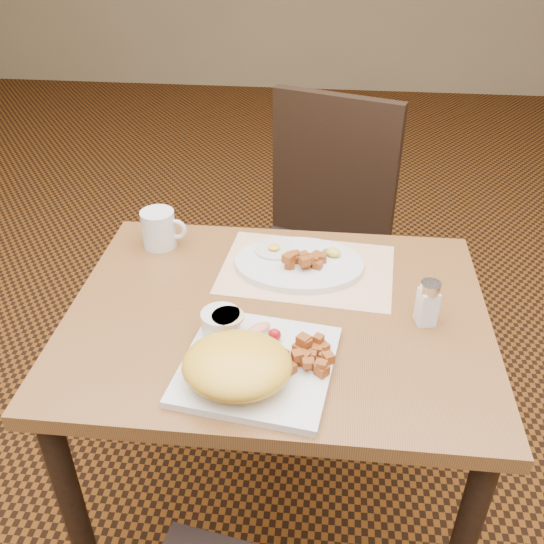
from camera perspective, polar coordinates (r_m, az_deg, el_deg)
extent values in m
plane|color=black|center=(1.86, 0.39, -22.30)|extent=(8.00, 8.00, 0.00)
cube|color=brown|center=(1.32, 0.51, -4.30)|extent=(0.90, 0.70, 0.03)
cylinder|color=black|center=(1.48, -17.70, -21.93)|extent=(0.05, 0.05, 0.71)
cylinder|color=black|center=(1.85, -11.13, -6.80)|extent=(0.05, 0.05, 0.71)
cylinder|color=black|center=(1.81, 14.27, -8.46)|extent=(0.05, 0.05, 0.71)
cube|color=black|center=(1.97, 3.44, 0.14)|extent=(0.53, 0.53, 0.05)
cylinder|color=black|center=(2.21, 9.31, -3.69)|extent=(0.04, 0.04, 0.42)
cylinder|color=black|center=(1.94, 6.22, -9.64)|extent=(0.04, 0.04, 0.42)
cylinder|color=black|center=(2.30, 0.73, -1.46)|extent=(0.04, 0.04, 0.42)
cylinder|color=black|center=(2.05, -3.39, -6.78)|extent=(0.04, 0.04, 0.42)
cube|color=black|center=(2.01, 5.84, 9.48)|extent=(0.41, 0.17, 0.50)
cube|color=white|center=(1.44, 3.33, 0.25)|extent=(0.42, 0.31, 0.00)
cube|color=silver|center=(1.16, -1.37, -8.78)|extent=(0.32, 0.32, 0.02)
ellipsoid|color=yellow|center=(1.10, -3.30, -8.70)|extent=(0.20, 0.18, 0.07)
ellipsoid|color=yellow|center=(1.10, -2.11, -10.39)|extent=(0.08, 0.07, 0.03)
ellipsoid|color=yellow|center=(1.15, -6.03, -8.29)|extent=(0.08, 0.07, 0.03)
cylinder|color=silver|center=(1.22, -4.84, -4.69)|extent=(0.08, 0.08, 0.04)
cylinder|color=beige|center=(1.20, -4.18, -4.21)|extent=(0.06, 0.06, 0.01)
ellipsoid|color=#387223|center=(1.20, -0.49, -6.09)|extent=(0.05, 0.04, 0.01)
ellipsoid|color=red|center=(1.20, 0.26, -5.92)|extent=(0.03, 0.03, 0.03)
ellipsoid|color=#F28C72|center=(1.21, -1.31, -5.46)|extent=(0.06, 0.06, 0.02)
cylinder|color=white|center=(1.47, 0.29, 2.18)|extent=(0.10, 0.10, 0.01)
ellipsoid|color=yellow|center=(1.46, 0.18, 2.36)|extent=(0.03, 0.03, 0.01)
ellipsoid|color=#387223|center=(1.46, 5.54, 1.86)|extent=(0.05, 0.04, 0.01)
ellipsoid|color=yellow|center=(1.45, 5.80, 1.87)|extent=(0.04, 0.04, 0.02)
cube|color=white|center=(1.29, 14.38, -3.21)|extent=(0.05, 0.05, 0.08)
cylinder|color=silver|center=(1.26, 14.69, -1.40)|extent=(0.05, 0.05, 0.02)
cylinder|color=silver|center=(1.53, -10.62, 4.03)|extent=(0.08, 0.08, 0.09)
torus|color=silver|center=(1.52, -9.02, 3.99)|extent=(0.06, 0.02, 0.06)
cube|color=#A5511A|center=(1.18, 4.59, -7.34)|extent=(0.02, 0.02, 0.01)
cube|color=#A5511A|center=(1.18, 2.86, -6.79)|extent=(0.03, 0.03, 0.02)
cube|color=#A5511A|center=(1.18, 2.47, -7.16)|extent=(0.02, 0.02, 0.02)
cube|color=#A5511A|center=(1.14, 1.08, -8.58)|extent=(0.03, 0.03, 0.02)
cube|color=#A5511A|center=(1.15, 1.43, -8.48)|extent=(0.02, 0.02, 0.02)
cube|color=#A5511A|center=(1.15, 2.66, -8.22)|extent=(0.02, 0.02, 0.02)
cube|color=#A5511A|center=(1.14, 2.39, -7.88)|extent=(0.03, 0.03, 0.02)
cube|color=#A5511A|center=(1.14, 0.59, -8.90)|extent=(0.02, 0.02, 0.01)
cube|color=#A5511A|center=(1.15, 3.49, -8.20)|extent=(0.02, 0.02, 0.01)
cube|color=#A5511A|center=(1.19, 4.02, -6.52)|extent=(0.02, 0.02, 0.02)
cube|color=#A5511A|center=(1.18, 4.93, -7.09)|extent=(0.02, 0.02, 0.02)
cube|color=#A5511A|center=(1.13, 1.70, -9.03)|extent=(0.03, 0.03, 0.02)
cube|color=#A5511A|center=(1.12, 3.29, -8.58)|extent=(0.02, 0.02, 0.01)
cube|color=#A5511A|center=(1.13, 0.80, -7.89)|extent=(0.02, 0.02, 0.02)
cube|color=#A5511A|center=(1.16, 3.22, -6.69)|extent=(0.03, 0.03, 0.02)
cube|color=#A5511A|center=(1.14, 3.51, -8.63)|extent=(0.02, 0.02, 0.02)
cube|color=#A5511A|center=(1.16, 4.86, -7.93)|extent=(0.02, 0.02, 0.01)
cube|color=#A5511A|center=(1.16, 0.98, -7.76)|extent=(0.03, 0.03, 0.02)
cube|color=#A5511A|center=(1.16, 3.74, -7.88)|extent=(0.02, 0.02, 0.02)
cube|color=#A5511A|center=(1.18, 4.40, -6.29)|extent=(0.02, 0.02, 0.02)
cube|color=#A5511A|center=(1.16, 5.32, -8.07)|extent=(0.03, 0.03, 0.02)
cube|color=#A5511A|center=(1.12, 4.70, -8.71)|extent=(0.02, 0.02, 0.02)
cube|color=#A5511A|center=(1.16, 2.28, -7.94)|extent=(0.02, 0.02, 0.01)
cube|color=#A5511A|center=(1.16, 2.99, -6.48)|extent=(0.03, 0.03, 0.02)
cube|color=#A5511A|center=(1.15, 3.00, -7.98)|extent=(0.03, 0.03, 0.02)
cube|color=#A5511A|center=(1.17, 4.26, -7.26)|extent=(0.02, 0.02, 0.02)
cube|color=#A5511A|center=(1.14, 4.39, -8.91)|extent=(0.02, 0.02, 0.02)
cube|color=#A5511A|center=(1.13, 4.71, -9.21)|extent=(0.03, 0.03, 0.02)
cube|color=#A5511A|center=(1.43, 4.67, 1.36)|extent=(0.02, 0.03, 0.02)
cube|color=#A5511A|center=(1.42, 3.20, 0.99)|extent=(0.03, 0.02, 0.02)
cube|color=#A5511A|center=(1.43, 3.51, 1.22)|extent=(0.02, 0.02, 0.02)
cube|color=#A5511A|center=(1.39, 1.57, 1.29)|extent=(0.03, 0.03, 0.02)
cube|color=#A5511A|center=(1.40, 2.96, 1.47)|extent=(0.03, 0.03, 0.02)
cube|color=#A5511A|center=(1.42, 2.97, 1.18)|extent=(0.03, 0.03, 0.02)
cube|color=#A5511A|center=(1.44, 4.21, 1.53)|extent=(0.03, 0.03, 0.02)
cube|color=#A5511A|center=(1.42, 3.75, 1.18)|extent=(0.02, 0.02, 0.02)
cube|color=#A5511A|center=(1.42, 3.62, 1.01)|extent=(0.02, 0.02, 0.02)
cube|color=#A5511A|center=(1.41, 3.46, 0.95)|extent=(0.03, 0.03, 0.02)
cube|color=#A5511A|center=(1.41, 4.32, 0.68)|extent=(0.02, 0.02, 0.02)
cube|color=#A5511A|center=(1.40, 3.53, 1.28)|extent=(0.02, 0.02, 0.02)
cube|color=#A5511A|center=(1.42, 3.96, 1.07)|extent=(0.02, 0.02, 0.02)
cube|color=#A5511A|center=(1.39, 3.08, 1.04)|extent=(0.03, 0.03, 0.02)
cube|color=#A5511A|center=(1.42, 2.40, 1.22)|extent=(0.02, 0.02, 0.02)
cube|color=#A5511A|center=(1.42, 3.29, 0.93)|extent=(0.02, 0.02, 0.01)
cube|color=#A5511A|center=(1.43, 2.23, 1.52)|extent=(0.03, 0.03, 0.02)
cube|color=#A5511A|center=(1.41, 3.16, 0.68)|extent=(0.02, 0.02, 0.02)
cube|color=#A5511A|center=(1.40, 1.66, 0.75)|extent=(0.02, 0.02, 0.02)
cube|color=#A5511A|center=(1.40, 1.67, 0.67)|extent=(0.02, 0.02, 0.02)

